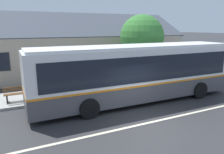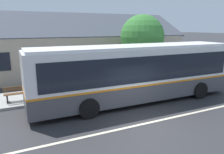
{
  "view_description": "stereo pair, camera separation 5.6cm",
  "coord_description": "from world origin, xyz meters",
  "px_view_note": "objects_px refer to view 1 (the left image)",
  "views": [
    {
      "loc": [
        -5.62,
        -7.63,
        4.27
      ],
      "look_at": [
        -0.31,
        3.31,
        1.51
      ],
      "focal_mm": 35.0,
      "sensor_mm": 36.0,
      "label": 1
    },
    {
      "loc": [
        -5.57,
        -7.65,
        4.27
      ],
      "look_at": [
        -0.31,
        3.31,
        1.51
      ],
      "focal_mm": 35.0,
      "sensor_mm": 36.0,
      "label": 2
    }
  ],
  "objects_px": {
    "street_tree_primary": "(143,38)",
    "bench_by_building": "(20,94)",
    "transit_bus": "(137,72)",
    "bus_stop_sign": "(198,61)"
  },
  "relations": [
    {
      "from": "bench_by_building",
      "to": "street_tree_primary",
      "type": "height_order",
      "value": "street_tree_primary"
    },
    {
      "from": "transit_bus",
      "to": "bench_by_building",
      "type": "xyz_separation_m",
      "value": [
        -6.27,
        2.48,
        -1.2
      ]
    },
    {
      "from": "street_tree_primary",
      "to": "bus_stop_sign",
      "type": "height_order",
      "value": "street_tree_primary"
    },
    {
      "from": "transit_bus",
      "to": "bench_by_building",
      "type": "bearing_deg",
      "value": 158.41
    },
    {
      "from": "bus_stop_sign",
      "to": "transit_bus",
      "type": "bearing_deg",
      "value": -163.71
    },
    {
      "from": "street_tree_primary",
      "to": "bench_by_building",
      "type": "bearing_deg",
      "value": -169.81
    },
    {
      "from": "bus_stop_sign",
      "to": "street_tree_primary",
      "type": "bearing_deg",
      "value": 152.94
    },
    {
      "from": "bench_by_building",
      "to": "street_tree_primary",
      "type": "relative_size",
      "value": 0.32
    },
    {
      "from": "street_tree_primary",
      "to": "bus_stop_sign",
      "type": "distance_m",
      "value": 4.9
    },
    {
      "from": "bench_by_building",
      "to": "transit_bus",
      "type": "bearing_deg",
      "value": -21.59
    }
  ]
}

